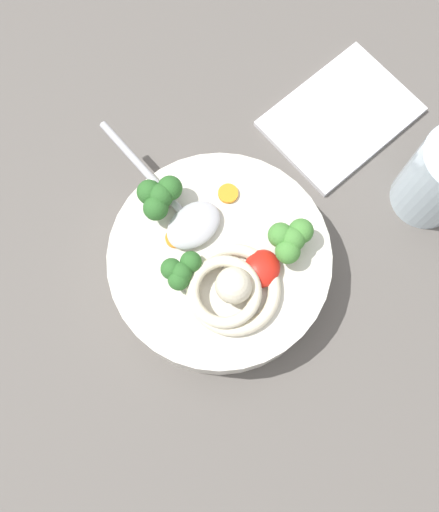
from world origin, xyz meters
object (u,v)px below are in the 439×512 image
soup_bowl (220,264)px  folded_napkin (341,117)px  noodle_pile (230,288)px  soup_spoon (185,215)px

soup_bowl → folded_napkin: soup_bowl is taller
folded_napkin → noodle_pile: bearing=-8.4°
soup_spoon → soup_bowl: bearing=180.0°
soup_bowl → folded_napkin: bearing=165.1°
soup_spoon → folded_napkin: 24.31cm
noodle_pile → soup_bowl: bearing=-141.9°
folded_napkin → soup_bowl: bearing=-14.9°
soup_bowl → noodle_pile: (2.91, 2.28, 4.26)cm
soup_bowl → folded_napkin: 24.06cm
noodle_pile → folded_napkin: size_ratio=0.60×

